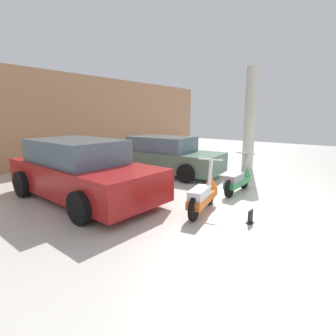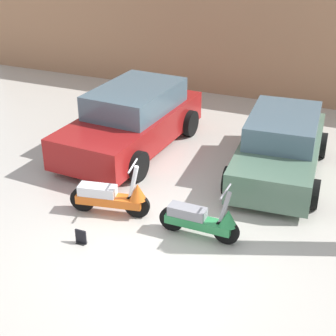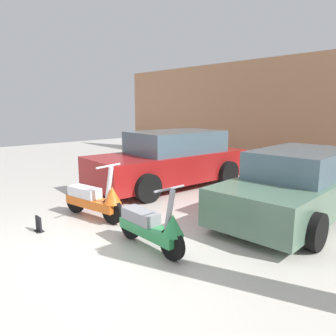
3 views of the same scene
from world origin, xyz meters
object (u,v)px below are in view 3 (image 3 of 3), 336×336
car_rear_center (296,186)px  placard_near_left_scooter (39,225)px  scooter_front_right (152,226)px  scooter_front_left (95,199)px  car_rear_left (170,160)px

car_rear_center → placard_near_left_scooter: size_ratio=14.80×
placard_near_left_scooter → scooter_front_right: bearing=28.3°
scooter_front_left → placard_near_left_scooter: (-0.06, -1.03, -0.26)m
scooter_front_left → placard_near_left_scooter: scooter_front_left is taller
scooter_front_right → placard_near_left_scooter: size_ratio=5.54×
scooter_front_left → scooter_front_right: 1.75m
scooter_front_left → placard_near_left_scooter: 1.07m
car_rear_left → placard_near_left_scooter: car_rear_left is taller
car_rear_left → car_rear_center: (3.43, 0.05, -0.07)m
scooter_front_left → car_rear_center: bearing=38.5°
car_rear_left → car_rear_center: car_rear_left is taller
car_rear_left → scooter_front_left: bearing=23.0°
scooter_front_left → car_rear_left: 2.99m
car_rear_left → car_rear_center: bearing=94.0°
scooter_front_right → scooter_front_left: bearing=178.5°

